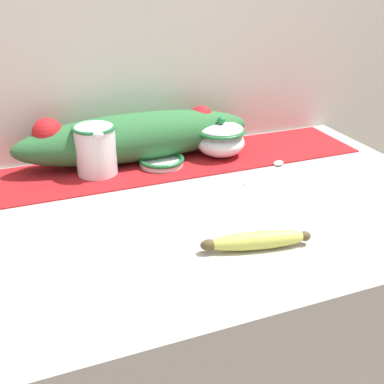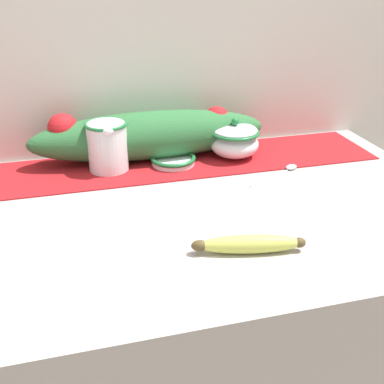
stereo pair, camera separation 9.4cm
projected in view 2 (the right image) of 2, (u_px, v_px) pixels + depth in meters
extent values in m
cube|color=#B7B2AD|center=(179.00, 369.00, 1.18)|extent=(1.22, 0.71, 0.89)
cube|color=silver|center=(140.00, 28.00, 1.17)|extent=(2.02, 0.04, 2.40)
cube|color=#A8191E|center=(155.00, 165.00, 1.19)|extent=(1.12, 0.22, 0.00)
cylinder|color=white|center=(108.00, 146.00, 1.14)|extent=(0.09, 0.09, 0.12)
torus|color=#1E7038|center=(106.00, 124.00, 1.11)|extent=(0.10, 0.10, 0.01)
torus|color=white|center=(105.00, 135.00, 1.18)|extent=(0.06, 0.01, 0.06)
ellipsoid|color=white|center=(108.00, 131.00, 1.08)|extent=(0.03, 0.02, 0.02)
ellipsoid|color=white|center=(234.00, 144.00, 1.22)|extent=(0.12, 0.12, 0.07)
torus|color=#1E7038|center=(235.00, 132.00, 1.21)|extent=(0.13, 0.13, 0.01)
ellipsoid|color=white|center=(235.00, 130.00, 1.20)|extent=(0.11, 0.11, 0.02)
sphere|color=#1E7038|center=(235.00, 122.00, 1.19)|extent=(0.02, 0.02, 0.02)
cylinder|color=white|center=(173.00, 162.00, 1.19)|extent=(0.11, 0.11, 0.01)
torus|color=#1E7038|center=(173.00, 158.00, 1.18)|extent=(0.11, 0.11, 0.01)
ellipsoid|color=#CCD156|center=(250.00, 244.00, 0.83)|extent=(0.19, 0.07, 0.03)
ellipsoid|color=brown|center=(201.00, 246.00, 0.83)|extent=(0.03, 0.03, 0.02)
ellipsoid|color=brown|center=(299.00, 243.00, 0.84)|extent=(0.03, 0.02, 0.02)
cube|color=silver|center=(270.00, 178.00, 1.12)|extent=(0.12, 0.07, 0.00)
ellipsoid|color=silver|center=(291.00, 167.00, 1.17)|extent=(0.04, 0.04, 0.01)
ellipsoid|color=#2D6B38|center=(150.00, 135.00, 1.20)|extent=(0.60, 0.13, 0.12)
sphere|color=red|center=(63.00, 129.00, 1.15)|extent=(0.07, 0.07, 0.07)
sphere|color=red|center=(127.00, 129.00, 1.17)|extent=(0.05, 0.05, 0.05)
sphere|color=red|center=(177.00, 124.00, 1.22)|extent=(0.06, 0.06, 0.06)
sphere|color=red|center=(217.00, 119.00, 1.24)|extent=(0.07, 0.07, 0.07)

